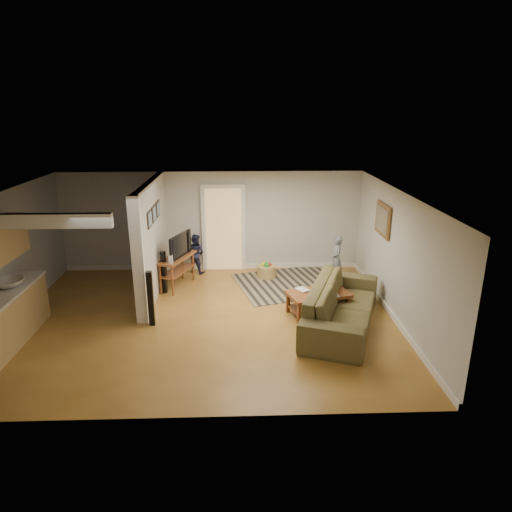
# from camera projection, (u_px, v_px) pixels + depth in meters

# --- Properties ---
(ground) EXTENTS (7.50, 7.50, 0.00)m
(ground) POSITION_uv_depth(u_px,v_px,m) (205.00, 319.00, 9.03)
(ground) COLOR brown
(ground) RESTS_ON ground
(room_shell) EXTENTS (7.54, 6.02, 2.52)m
(room_shell) POSITION_uv_depth(u_px,v_px,m) (150.00, 243.00, 8.94)
(room_shell) COLOR #ACAAA5
(room_shell) RESTS_ON ground
(area_rug) EXTENTS (3.21, 2.69, 0.01)m
(area_rug) POSITION_uv_depth(u_px,v_px,m) (297.00, 283.00, 10.88)
(area_rug) COLOR black
(area_rug) RESTS_ON ground
(sofa) EXTENTS (2.03, 3.05, 0.83)m
(sofa) POSITION_uv_depth(u_px,v_px,m) (341.00, 325.00, 8.80)
(sofa) COLOR #4F3F27
(sofa) RESTS_ON ground
(coffee_table) EXTENTS (1.36, 1.02, 0.71)m
(coffee_table) POSITION_uv_depth(u_px,v_px,m) (319.00, 297.00, 9.16)
(coffee_table) COLOR brown
(coffee_table) RESTS_ON ground
(tv_console) EXTENTS (0.83, 1.26, 1.02)m
(tv_console) POSITION_uv_depth(u_px,v_px,m) (177.00, 259.00, 10.44)
(tv_console) COLOR brown
(tv_console) RESTS_ON ground
(speaker_left) EXTENTS (0.11, 0.11, 1.09)m
(speaker_left) POSITION_uv_depth(u_px,v_px,m) (151.00, 299.00, 8.63)
(speaker_left) COLOR black
(speaker_left) RESTS_ON ground
(speaker_right) EXTENTS (0.12, 0.12, 0.97)m
(speaker_right) POSITION_uv_depth(u_px,v_px,m) (164.00, 272.00, 10.17)
(speaker_right) COLOR black
(speaker_right) RESTS_ON ground
(toy_basket) EXTENTS (0.46, 0.46, 0.41)m
(toy_basket) POSITION_uv_depth(u_px,v_px,m) (266.00, 271.00, 11.19)
(toy_basket) COLOR olive
(toy_basket) RESTS_ON ground
(child) EXTENTS (0.27, 0.41, 1.12)m
(child) POSITION_uv_depth(u_px,v_px,m) (335.00, 281.00, 11.03)
(child) COLOR gray
(child) RESTS_ON ground
(toddler) EXTENTS (0.60, 0.55, 1.00)m
(toddler) POSITION_uv_depth(u_px,v_px,m) (196.00, 272.00, 11.58)
(toddler) COLOR #202143
(toddler) RESTS_ON ground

